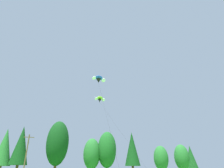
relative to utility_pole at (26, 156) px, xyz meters
name	(u,v)px	position (x,y,z in m)	size (l,w,h in m)	color
treeline_tree_c	(4,147)	(-5.86, 8.56, 2.49)	(4.22, 4.22, 11.90)	#472D19
treeline_tree_d	(21,145)	(-2.13, 8.06, 2.95)	(4.38, 4.38, 12.65)	#472D19
treeline_tree_e	(58,143)	(6.61, 6.50, 3.64)	(5.64, 5.64, 14.21)	#472D19
treeline_tree_f	(92,154)	(16.06, 7.74, 1.28)	(4.59, 4.59, 10.32)	#472D19
treeline_tree_g	(107,149)	(20.16, 6.95, 2.46)	(5.11, 5.11, 12.27)	#472D19
treeline_tree_h	(132,149)	(27.68, 6.62, 2.85)	(4.35, 4.35, 12.49)	#472D19
treeline_tree_i	(161,158)	(35.97, 4.99, 0.33)	(4.16, 4.16, 8.75)	#472D19
treeline_tree_j	(182,157)	(42.77, 4.48, 0.67)	(4.32, 4.32, 9.32)	#472D19
treeline_tree_k	(191,157)	(48.86, 7.84, 1.01)	(3.70, 3.70, 9.56)	#472D19
utility_pole	(26,156)	(0.00, 0.00, 0.00)	(2.20, 0.26, 9.42)	brown
parafoil_kite_high_blue_white	(99,79)	(11.06, -17.06, 12.02)	(2.71, 10.76, 16.08)	blue
parafoil_kite_mid_lime_white	(100,99)	(15.52, -1.33, 14.00)	(4.74, 19.47, 18.60)	#93D633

